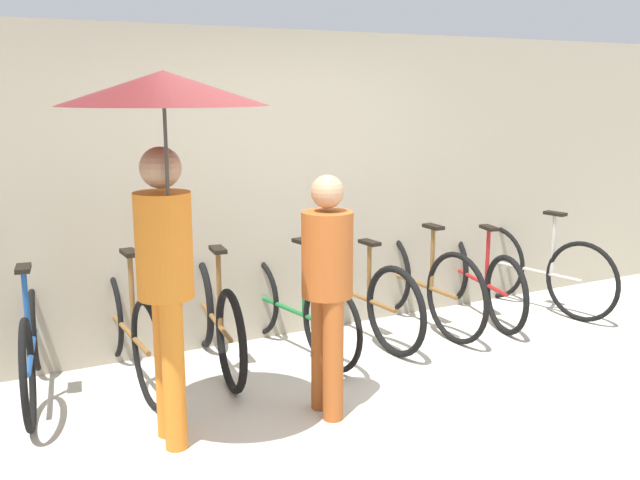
# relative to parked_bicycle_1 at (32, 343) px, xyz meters

# --- Properties ---
(ground_plane) EXTENTS (30.00, 30.00, 0.00)m
(ground_plane) POSITION_rel_parked_bicycle_1_xyz_m (1.90, -1.61, -0.37)
(ground_plane) COLOR beige
(back_wall) EXTENTS (13.08, 0.12, 2.51)m
(back_wall) POSITION_rel_parked_bicycle_1_xyz_m (1.90, 0.40, 0.88)
(back_wall) COLOR gray
(back_wall) RESTS_ON ground
(parked_bicycle_1) EXTENTS (0.45, 1.71, 1.01)m
(parked_bicycle_1) POSITION_rel_parked_bicycle_1_xyz_m (0.00, 0.00, 0.00)
(parked_bicycle_1) COLOR black
(parked_bicycle_1) RESTS_ON ground
(parked_bicycle_2) EXTENTS (0.44, 1.77, 1.00)m
(parked_bicycle_2) POSITION_rel_parked_bicycle_1_xyz_m (0.63, -0.00, 0.01)
(parked_bicycle_2) COLOR black
(parked_bicycle_2) RESTS_ON ground
(parked_bicycle_3) EXTENTS (0.44, 1.68, 1.10)m
(parked_bicycle_3) POSITION_rel_parked_bicycle_1_xyz_m (1.27, -0.06, 0.01)
(parked_bicycle_3) COLOR black
(parked_bicycle_3) RESTS_ON ground
(parked_bicycle_4) EXTENTS (0.47, 1.72, 1.00)m
(parked_bicycle_4) POSITION_rel_parked_bicycle_1_xyz_m (1.90, -0.03, -0.01)
(parked_bicycle_4) COLOR black
(parked_bicycle_4) RESTS_ON ground
(parked_bicycle_5) EXTENTS (0.44, 1.79, 0.97)m
(parked_bicycle_5) POSITION_rel_parked_bicycle_1_xyz_m (2.54, 0.04, 0.00)
(parked_bicycle_5) COLOR black
(parked_bicycle_5) RESTS_ON ground
(parked_bicycle_6) EXTENTS (0.44, 1.78, 0.99)m
(parked_bicycle_6) POSITION_rel_parked_bicycle_1_xyz_m (3.17, 0.02, 0.02)
(parked_bicycle_6) COLOR black
(parked_bicycle_6) RESTS_ON ground
(parked_bicycle_7) EXTENTS (0.52, 1.70, 1.10)m
(parked_bicycle_7) POSITION_rel_parked_bicycle_1_xyz_m (3.81, 0.02, -0.01)
(parked_bicycle_7) COLOR black
(parked_bicycle_7) RESTS_ON ground
(parked_bicycle_8) EXTENTS (0.50, 1.68, 1.04)m
(parked_bicycle_8) POSITION_rel_parked_bicycle_1_xyz_m (4.44, -0.07, 0.01)
(parked_bicycle_8) COLOR black
(parked_bicycle_8) RESTS_ON ground
(pedestrian_leading) EXTENTS (1.10, 1.10, 2.14)m
(pedestrian_leading) POSITION_rel_parked_bicycle_1_xyz_m (0.64, -1.17, 1.35)
(pedestrian_leading) COLOR #C66B1E
(pedestrian_leading) RESTS_ON ground
(pedestrian_center) EXTENTS (0.32, 0.32, 1.54)m
(pedestrian_center) POSITION_rel_parked_bicycle_1_xyz_m (1.63, -1.16, 0.52)
(pedestrian_center) COLOR #9E4C1E
(pedestrian_center) RESTS_ON ground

